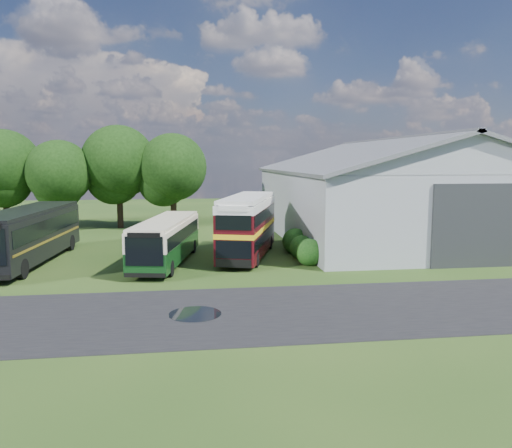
{
  "coord_description": "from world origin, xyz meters",
  "views": [
    {
      "loc": [
        -1.74,
        -23.18,
        6.36
      ],
      "look_at": [
        2.59,
        8.0,
        2.32
      ],
      "focal_mm": 35.0,
      "sensor_mm": 36.0,
      "label": 1
    }
  ],
  "objects": [
    {
      "name": "puddle",
      "position": [
        -1.5,
        -3.0,
        0.0
      ],
      "size": [
        2.2,
        2.2,
        0.01
      ],
      "primitive_type": "cylinder",
      "color": "black",
      "rests_on": "ground"
    },
    {
      "name": "tree_mid",
      "position": [
        -8.0,
        24.8,
        6.18
      ],
      "size": [
        6.8,
        6.8,
        9.6
      ],
      "color": "black",
      "rests_on": "ground"
    },
    {
      "name": "bus_green_single",
      "position": [
        -3.04,
        7.64,
        1.47
      ],
      "size": [
        4.17,
        10.26,
        2.76
      ],
      "rotation": [
        0.0,
        0.0,
        -0.19
      ],
      "color": "black",
      "rests_on": "ground"
    },
    {
      "name": "asphalt_road",
      "position": [
        3.0,
        -3.0,
        0.0
      ],
      "size": [
        60.0,
        8.0,
        0.02
      ],
      "primitive_type": "cube",
      "color": "black",
      "rests_on": "ground"
    },
    {
      "name": "tree_left_a",
      "position": [
        -18.0,
        24.5,
        5.87
      ],
      "size": [
        6.46,
        6.46,
        9.12
      ],
      "color": "black",
      "rests_on": "ground"
    },
    {
      "name": "tree_right_a",
      "position": [
        -3.0,
        23.8,
        5.69
      ],
      "size": [
        6.26,
        6.26,
        8.83
      ],
      "color": "black",
      "rests_on": "ground"
    },
    {
      "name": "bus_maroon_double",
      "position": [
        2.19,
        9.05,
        2.02
      ],
      "size": [
        5.04,
        9.7,
        4.05
      ],
      "rotation": [
        0.0,
        0.0,
        -0.3
      ],
      "color": "black",
      "rests_on": "ground"
    },
    {
      "name": "shrub_back",
      "position": [
        5.6,
        10.0,
        0.0
      ],
      "size": [
        1.8,
        1.8,
        1.8
      ],
      "primitive_type": "sphere",
      "color": "#194714",
      "rests_on": "ground"
    },
    {
      "name": "shrub_front",
      "position": [
        5.6,
        6.0,
        0.0
      ],
      "size": [
        1.7,
        1.7,
        1.7
      ],
      "primitive_type": "sphere",
      "color": "#194714",
      "rests_on": "ground"
    },
    {
      "name": "tree_left_b",
      "position": [
        -13.0,
        23.5,
        5.25
      ],
      "size": [
        5.78,
        5.78,
        8.16
      ],
      "color": "black",
      "rests_on": "ground"
    },
    {
      "name": "storage_shed",
      "position": [
        15.0,
        15.98,
        4.17
      ],
      "size": [
        18.8,
        24.8,
        8.15
      ],
      "color": "gray",
      "rests_on": "ground"
    },
    {
      "name": "ground",
      "position": [
        0.0,
        0.0,
        0.0
      ],
      "size": [
        120.0,
        120.0,
        0.0
      ],
      "primitive_type": "plane",
      "color": "#1A3711",
      "rests_on": "ground"
    },
    {
      "name": "shrub_mid",
      "position": [
        5.6,
        8.0,
        0.0
      ],
      "size": [
        1.6,
        1.6,
        1.6
      ],
      "primitive_type": "sphere",
      "color": "#194714",
      "rests_on": "ground"
    },
    {
      "name": "bus_dark_single",
      "position": [
        -11.52,
        8.95,
        1.79
      ],
      "size": [
        3.68,
        12.39,
        3.37
      ],
      "rotation": [
        0.0,
        0.0,
        -0.07
      ],
      "color": "black",
      "rests_on": "ground"
    }
  ]
}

